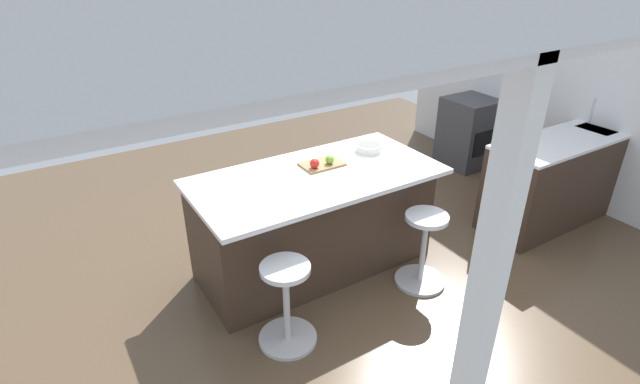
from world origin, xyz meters
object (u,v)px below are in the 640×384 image
(oven_range, at_px, (468,132))
(stool_middle, at_px, (287,307))
(stool_by_window, at_px, (423,252))
(apple_red, at_px, (315,163))
(fruit_bowl, at_px, (369,147))
(apple_green, at_px, (330,160))
(kitchen_island, at_px, (314,221))
(cutting_board, at_px, (322,164))

(oven_range, height_order, stool_middle, oven_range)
(stool_by_window, xyz_separation_m, apple_red, (0.63, -0.74, 0.69))
(oven_range, bearing_deg, fruit_bowl, 19.18)
(stool_by_window, distance_m, apple_green, 1.12)
(kitchen_island, relative_size, apple_green, 28.03)
(apple_green, distance_m, fruit_bowl, 0.49)
(apple_red, height_order, fruit_bowl, apple_red)
(oven_range, xyz_separation_m, stool_middle, (3.58, 1.61, -0.13))
(cutting_board, height_order, apple_red, apple_red)
(cutting_board, bearing_deg, oven_range, -163.58)
(stool_middle, bearing_deg, fruit_bowl, -148.12)
(oven_range, distance_m, cutting_board, 2.95)
(kitchen_island, relative_size, fruit_bowl, 8.75)
(stool_middle, bearing_deg, cutting_board, -135.24)
(apple_red, distance_m, apple_green, 0.16)
(cutting_board, bearing_deg, stool_by_window, 123.76)
(kitchen_island, xyz_separation_m, apple_red, (-0.03, -0.04, 0.53))
(cutting_board, relative_size, apple_red, 4.45)
(stool_middle, bearing_deg, oven_range, -155.79)
(stool_middle, xyz_separation_m, apple_green, (-0.85, -0.75, 0.69))
(stool_middle, height_order, fruit_bowl, fruit_bowl)
(kitchen_island, bearing_deg, fruit_bowl, -169.43)
(apple_green, bearing_deg, oven_range, -162.44)
(fruit_bowl, bearing_deg, stool_middle, 31.88)
(fruit_bowl, bearing_deg, apple_red, 7.77)
(stool_by_window, bearing_deg, fruit_bowl, -90.34)
(stool_by_window, height_order, apple_green, apple_green)
(apple_green, relative_size, fruit_bowl, 0.31)
(apple_red, bearing_deg, fruit_bowl, -172.23)
(oven_range, relative_size, stool_by_window, 1.32)
(apple_red, distance_m, fruit_bowl, 0.64)
(kitchen_island, distance_m, apple_red, 0.53)
(apple_red, bearing_deg, stool_by_window, 130.52)
(kitchen_island, relative_size, cutting_board, 5.82)
(oven_range, relative_size, apple_red, 11.06)
(stool_by_window, distance_m, fruit_bowl, 1.07)
(cutting_board, height_order, fruit_bowl, fruit_bowl)
(stool_by_window, relative_size, apple_red, 8.39)
(oven_range, xyz_separation_m, fruit_bowl, (2.25, 0.78, 0.54))
(kitchen_island, distance_m, cutting_board, 0.51)
(apple_red, xyz_separation_m, fruit_bowl, (-0.64, -0.09, -0.02))
(kitchen_island, xyz_separation_m, stool_by_window, (-0.66, 0.70, -0.16))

